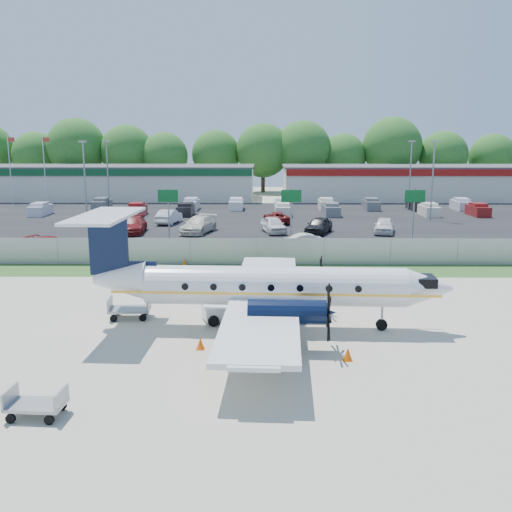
{
  "coord_description": "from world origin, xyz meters",
  "views": [
    {
      "loc": [
        0.28,
        -27.88,
        9.25
      ],
      "look_at": [
        0.0,
        6.0,
        2.3
      ],
      "focal_mm": 40.0,
      "sensor_mm": 36.0,
      "label": 1
    }
  ],
  "objects_px": {
    "aircraft": "(266,286)",
    "pushback_tug": "(229,309)",
    "baggage_cart_far": "(36,404)",
    "baggage_cart_near": "(130,309)"
  },
  "relations": [
    {
      "from": "aircraft",
      "to": "pushback_tug",
      "type": "xyz_separation_m",
      "value": [
        -1.95,
        1.26,
        -1.57
      ]
    },
    {
      "from": "pushback_tug",
      "to": "baggage_cart_near",
      "type": "relative_size",
      "value": 1.22
    },
    {
      "from": "pushback_tug",
      "to": "aircraft",
      "type": "bearing_deg",
      "value": -32.86
    },
    {
      "from": "baggage_cart_near",
      "to": "baggage_cart_far",
      "type": "relative_size",
      "value": 1.14
    },
    {
      "from": "aircraft",
      "to": "baggage_cart_near",
      "type": "bearing_deg",
      "value": 167.54
    },
    {
      "from": "aircraft",
      "to": "baggage_cart_far",
      "type": "xyz_separation_m",
      "value": [
        -7.89,
        -9.31,
        -1.73
      ]
    },
    {
      "from": "aircraft",
      "to": "baggage_cart_far",
      "type": "relative_size",
      "value": 9.36
    },
    {
      "from": "aircraft",
      "to": "baggage_cart_far",
      "type": "distance_m",
      "value": 12.32
    },
    {
      "from": "aircraft",
      "to": "baggage_cart_far",
      "type": "bearing_deg",
      "value": -130.27
    },
    {
      "from": "aircraft",
      "to": "baggage_cart_near",
      "type": "height_order",
      "value": "aircraft"
    }
  ]
}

